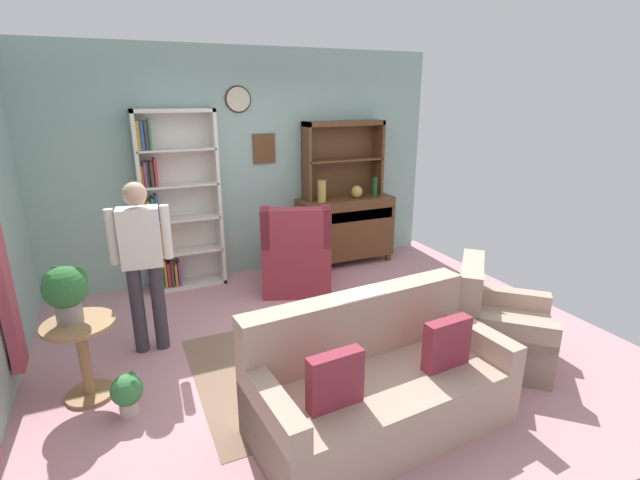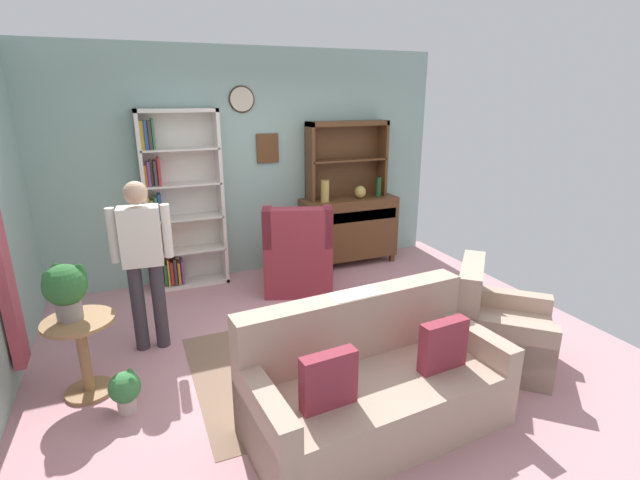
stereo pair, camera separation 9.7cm
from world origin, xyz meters
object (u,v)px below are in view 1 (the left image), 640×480
couch_floral (378,384)px  potted_plant_large (65,290)px  coffee_table (332,333)px  person_reading (142,256)px  sideboard (345,227)px  vase_round (357,192)px  bottle_wine (375,187)px  potted_plant_small (127,392)px  armchair_floral (497,329)px  bookshelf (174,206)px  book_stack (338,322)px  wingback_chair (296,259)px  vase_tall (322,191)px  sideboard_hutch (343,149)px  plant_stand (83,351)px

couch_floral → potted_plant_large: (-1.93, 1.22, 0.58)m
coffee_table → person_reading: bearing=144.1°
coffee_table → sideboard: bearing=60.7°
vase_round → couch_floral: (-1.43, -2.98, -0.69)m
bottle_wine → potted_plant_small: 4.03m
sideboard → armchair_floral: sideboard is taller
bookshelf → bottle_wine: 2.60m
vase_round → book_stack: size_ratio=0.83×
sideboard → wingback_chair: bearing=-147.7°
sideboard → potted_plant_small: size_ratio=4.10×
wingback_chair → sideboard: bearing=32.3°
couch_floral → person_reading: 2.28m
sideboard → vase_tall: bearing=-168.4°
bookshelf → sideboard_hutch: bookshelf is taller
coffee_table → potted_plant_small: bearing=176.8°
sideboard_hutch → person_reading: sideboard_hutch is taller
sideboard_hutch → potted_plant_small: (-2.91, -2.34, -1.37)m
bookshelf → book_stack: bearing=-69.2°
sideboard → couch_floral: sideboard is taller
plant_stand → potted_plant_large: 0.50m
potted_plant_small → book_stack: size_ratio=1.55×
bookshelf → sideboard_hutch: bearing=0.6°
sideboard → book_stack: 2.69m
bottle_wine → potted_plant_small: size_ratio=0.85×
vase_round → plant_stand: size_ratio=0.27×
potted_plant_large → sideboard_hutch: bearing=31.0°
person_reading → vase_tall: bearing=28.8°
potted_plant_small → coffee_table: size_ratio=0.40×
wingback_chair → potted_plant_large: (-2.28, -1.23, 0.51)m
potted_plant_small → potted_plant_large: bearing=129.0°
bookshelf → sideboard: 2.26m
vase_round → vase_tall: bearing=-178.5°
vase_round → armchair_floral: size_ratio=0.16×
sideboard → couch_floral: bearing=-113.1°
book_stack → potted_plant_large: bearing=164.9°
plant_stand → sideboard: bearing=30.5°
bookshelf → couch_floral: bookshelf is taller
bottle_wine → book_stack: size_ratio=1.31×
vase_tall → book_stack: 2.52m
couch_floral → wingback_chair: bearing=82.1°
armchair_floral → coffee_table: 1.46m
sideboard_hutch → bottle_wine: sideboard_hutch is taller
armchair_floral → book_stack: (-1.36, 0.39, 0.18)m
bookshelf → plant_stand: bookshelf is taller
bookshelf → vase_tall: bookshelf is taller
person_reading → vase_round: bearing=24.3°
armchair_floral → person_reading: 3.16m
vase_round → bottle_wine: (0.26, -0.02, 0.05)m
sideboard → plant_stand: sideboard is taller
vase_tall → vase_round: vase_tall is taller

